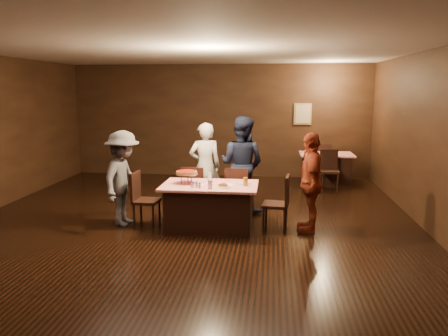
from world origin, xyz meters
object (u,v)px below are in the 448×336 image
at_px(glass_amber, 245,182).
at_px(chair_end_right, 275,203).
at_px(pizza_stand, 187,173).
at_px(diner_navy_hoodie, 242,165).
at_px(back_table, 326,169).
at_px(plate_empty, 243,183).
at_px(chair_back_near, 329,170).
at_px(main_table, 210,207).
at_px(diner_grey_knit, 123,178).
at_px(glass_front_left, 210,184).
at_px(chair_far_left, 194,191).
at_px(chair_far_right, 237,192).
at_px(chair_back_far, 323,161).
at_px(glass_back, 209,177).
at_px(diner_red_shirt, 311,182).
at_px(chair_end_left, 146,200).
at_px(diner_white_jacket, 205,166).

bearing_deg(glass_amber, chair_end_right, 5.71).
bearing_deg(pizza_stand, diner_navy_hoodie, 51.85).
height_order(back_table, plate_empty, plate_empty).
xyz_separation_m(chair_back_near, plate_empty, (-1.82, -2.98, 0.30)).
distance_m(chair_end_right, glass_amber, 0.62).
xyz_separation_m(main_table, chair_back_near, (2.37, 3.13, 0.09)).
bearing_deg(back_table, diner_navy_hoodie, -125.40).
distance_m(back_table, diner_navy_hoodie, 3.35).
xyz_separation_m(chair_end_right, diner_grey_knit, (-2.62, 0.07, 0.35)).
relative_size(chair_back_near, glass_front_left, 6.79).
relative_size(chair_far_left, chair_far_right, 1.00).
xyz_separation_m(pizza_stand, glass_front_left, (0.45, -0.35, -0.11)).
distance_m(chair_far_right, diner_navy_hoodie, 0.60).
height_order(chair_back_far, glass_back, chair_back_far).
xyz_separation_m(chair_end_right, glass_front_left, (-1.05, -0.30, 0.37)).
bearing_deg(glass_amber, glass_back, 151.70).
bearing_deg(main_table, plate_empty, 15.26).
distance_m(diner_grey_knit, pizza_stand, 1.13).
bearing_deg(chair_end_right, diner_red_shirt, 103.08).
relative_size(chair_end_left, glass_front_left, 6.79).
bearing_deg(chair_far_right, main_table, 62.40).
height_order(main_table, pizza_stand, pizza_stand).
height_order(main_table, chair_end_right, chair_end_right).
xyz_separation_m(chair_end_left, glass_amber, (1.70, -0.05, 0.37)).
distance_m(back_table, chair_end_left, 5.17).
height_order(back_table, pizza_stand, pizza_stand).
bearing_deg(plate_empty, diner_white_jacket, 126.81).
bearing_deg(glass_back, glass_amber, -28.30).
bearing_deg(plate_empty, glass_amber, -75.96).
relative_size(chair_end_right, diner_navy_hoodie, 0.52).
bearing_deg(glass_back, plate_empty, -14.04).
bearing_deg(chair_end_right, main_table, -83.65).
bearing_deg(diner_grey_knit, chair_far_right, -62.73).
height_order(chair_end_left, chair_back_far, same).
relative_size(main_table, diner_navy_hoodie, 0.87).
distance_m(chair_back_near, diner_red_shirt, 3.17).
xyz_separation_m(chair_back_far, glass_amber, (-1.77, -4.48, 0.37)).
relative_size(main_table, chair_far_left, 1.68).
xyz_separation_m(diner_grey_knit, diner_red_shirt, (3.19, -0.00, 0.00)).
distance_m(plate_empty, glass_back, 0.62).
bearing_deg(chair_back_far, glass_back, 71.10).
bearing_deg(pizza_stand, chair_back_far, 57.70).
distance_m(diner_white_jacket, glass_back, 0.98).
xyz_separation_m(diner_navy_hoodie, diner_red_shirt, (1.21, -1.07, -0.09)).
bearing_deg(plate_empty, pizza_stand, -173.99).
relative_size(diner_grey_knit, diner_red_shirt, 1.00).
bearing_deg(diner_red_shirt, chair_far_left, -107.73).
distance_m(chair_end_right, diner_navy_hoodie, 1.38).
bearing_deg(glass_amber, back_table, 65.49).
distance_m(chair_far_left, glass_back, 0.68).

